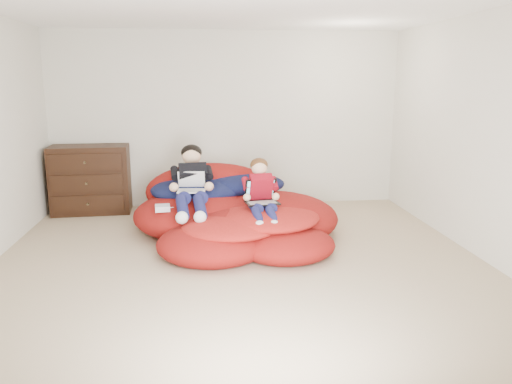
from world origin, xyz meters
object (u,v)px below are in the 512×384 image
older_boy (192,180)px  younger_boy (261,191)px  laptop_black (261,196)px  laptop_white (191,186)px  beanbag_pile (233,215)px  dresser (91,179)px

older_boy → younger_boy: (0.77, -0.41, -0.06)m
older_boy → laptop_black: bearing=-29.2°
older_boy → laptop_white: bearing=-90.0°
laptop_black → beanbag_pile: bearing=130.3°
laptop_white → laptop_black: size_ratio=0.84×
older_boy → laptop_black: 0.89m
beanbag_pile → laptop_white: laptop_white is taller
older_boy → younger_boy: older_boy is taller
older_boy → dresser: bearing=139.3°
older_boy → beanbag_pile: bearing=-9.7°
younger_boy → beanbag_pile: bearing=131.8°
younger_boy → laptop_black: size_ratio=2.18×
laptop_black → older_boy: bearing=150.8°
dresser → older_boy: size_ratio=0.86×
beanbag_pile → younger_boy: younger_boy is taller
beanbag_pile → laptop_black: size_ratio=6.07×
dresser → beanbag_pile: (1.89, -1.30, -0.21)m
older_boy → younger_boy: size_ratio=1.42×
dresser → younger_boy: (2.18, -1.63, 0.14)m
dresser → laptop_black: size_ratio=2.65×
dresser → laptop_white: dresser is taller
younger_boy → laptop_black: 0.06m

